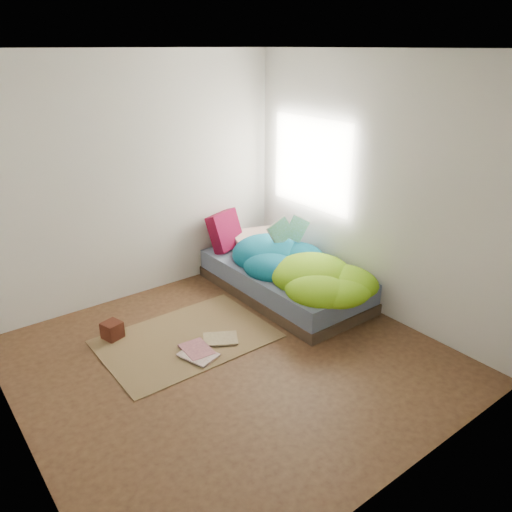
# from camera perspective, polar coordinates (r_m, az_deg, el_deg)

# --- Properties ---
(ground) EXTENTS (3.50, 3.50, 0.00)m
(ground) POSITION_cam_1_polar(r_m,az_deg,el_deg) (4.60, -2.74, -11.79)
(ground) COLOR #402718
(ground) RESTS_ON ground
(room_walls) EXTENTS (3.54, 3.54, 2.62)m
(room_walls) POSITION_cam_1_polar(r_m,az_deg,el_deg) (3.92, -3.09, 8.23)
(room_walls) COLOR silver
(room_walls) RESTS_ON ground
(bed) EXTENTS (1.00, 2.00, 0.34)m
(bed) POSITION_cam_1_polar(r_m,az_deg,el_deg) (5.66, 3.19, -2.76)
(bed) COLOR #3E3121
(bed) RESTS_ON ground
(duvet) EXTENTS (0.96, 1.84, 0.34)m
(duvet) POSITION_cam_1_polar(r_m,az_deg,el_deg) (5.37, 4.79, -0.28)
(duvet) COLOR #075673
(duvet) RESTS_ON bed
(rug) EXTENTS (1.60, 1.10, 0.01)m
(rug) POSITION_cam_1_polar(r_m,az_deg,el_deg) (4.93, -7.91, -9.35)
(rug) COLOR brown
(rug) RESTS_ON ground
(pillow_floral) EXTENTS (0.70, 0.54, 0.14)m
(pillow_floral) POSITION_cam_1_polar(r_m,az_deg,el_deg) (6.16, 0.25, 1.91)
(pillow_floral) COLOR beige
(pillow_floral) RESTS_ON bed
(pillow_magenta) EXTENTS (0.47, 0.29, 0.45)m
(pillow_magenta) POSITION_cam_1_polar(r_m,az_deg,el_deg) (6.01, -3.53, 2.90)
(pillow_magenta) COLOR #500529
(pillow_magenta) RESTS_ON bed
(open_book) EXTENTS (0.44, 0.18, 0.26)m
(open_book) POSITION_cam_1_polar(r_m,az_deg,el_deg) (5.56, 3.83, 3.91)
(open_book) COLOR #2B7D29
(open_book) RESTS_ON duvet
(wooden_box) EXTENTS (0.20, 0.20, 0.16)m
(wooden_box) POSITION_cam_1_polar(r_m,az_deg,el_deg) (5.04, -16.12, -8.13)
(wooden_box) COLOR #3B150D
(wooden_box) RESTS_ON rug
(floor_book_a) EXTENTS (0.33, 0.38, 0.02)m
(floor_book_a) POSITION_cam_1_polar(r_m,az_deg,el_deg) (4.57, -7.62, -11.87)
(floor_book_a) COLOR white
(floor_book_a) RESTS_ON rug
(floor_book_b) EXTENTS (0.26, 0.34, 0.03)m
(floor_book_b) POSITION_cam_1_polar(r_m,az_deg,el_deg) (4.67, -8.11, -11.04)
(floor_book_b) COLOR #C16F74
(floor_book_b) RESTS_ON rug
(floor_book_c) EXTENTS (0.40, 0.37, 0.02)m
(floor_book_c) POSITION_cam_1_polar(r_m,az_deg,el_deg) (4.76, -4.00, -10.21)
(floor_book_c) COLOR tan
(floor_book_c) RESTS_ON rug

